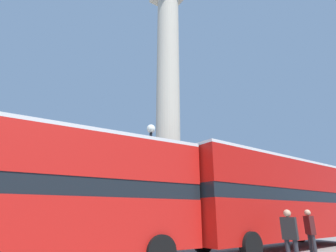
{
  "coord_description": "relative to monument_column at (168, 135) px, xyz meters",
  "views": [
    {
      "loc": [
        -9.59,
        -14.74,
        1.62
      ],
      "look_at": [
        0.0,
        0.0,
        7.51
      ],
      "focal_mm": 28.0,
      "sensor_mm": 36.0,
      "label": 1
    }
  ],
  "objects": [
    {
      "name": "ground_plane",
      "position": [
        0.0,
        0.0,
        -6.85
      ],
      "size": [
        200.0,
        200.0,
        0.0
      ],
      "primitive_type": "plane",
      "color": "gray"
    },
    {
      "name": "monument_column",
      "position": [
        0.0,
        0.0,
        0.0
      ],
      "size": [
        5.05,
        5.05,
        20.66
      ],
      "color": "#BCB29E",
      "rests_on": "ground_plane"
    },
    {
      "name": "bus_a",
      "position": [
        2.51,
        -6.22,
        -4.48
      ],
      "size": [
        11.53,
        3.31,
        4.27
      ],
      "rotation": [
        0.0,
        0.0,
        0.05
      ],
      "color": "#B7140F",
      "rests_on": "ground_plane"
    },
    {
      "name": "bus_b",
      "position": [
        -8.7,
        -5.8,
        -4.54
      ],
      "size": [
        11.02,
        3.0,
        4.17
      ],
      "rotation": [
        0.0,
        0.0,
        -0.04
      ],
      "color": "red",
      "rests_on": "ground_plane"
    },
    {
      "name": "equestrian_statue",
      "position": [
        12.27,
        2.76,
        -5.08
      ],
      "size": [
        3.83,
        3.32,
        6.21
      ],
      "rotation": [
        0.0,
        0.0,
        0.38
      ],
      "color": "#BCB29E",
      "rests_on": "ground_plane"
    },
    {
      "name": "street_lamp",
      "position": [
        -3.65,
        -4.09,
        -3.63
      ],
      "size": [
        0.42,
        0.42,
        5.76
      ],
      "color": "black",
      "rests_on": "ground_plane"
    },
    {
      "name": "pedestrian_near_lamp",
      "position": [
        0.84,
        -8.69,
        -5.84
      ],
      "size": [
        0.41,
        0.49,
        1.77
      ],
      "rotation": [
        0.0,
        0.0,
        0.99
      ],
      "color": "#28282D",
      "rests_on": "ground_plane"
    },
    {
      "name": "pedestrian_by_plinth",
      "position": [
        -1.57,
        -9.41,
        -5.86
      ],
      "size": [
        0.29,
        0.49,
        1.74
      ],
      "rotation": [
        0.0,
        0.0,
        4.97
      ],
      "color": "#28282D",
      "rests_on": "ground_plane"
    }
  ]
}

